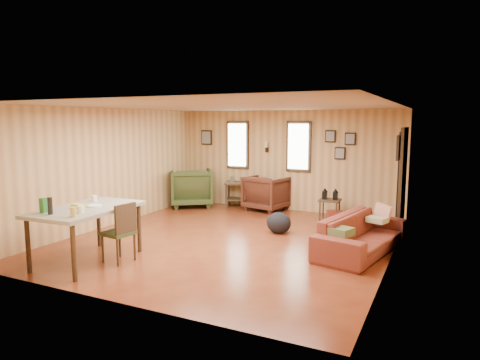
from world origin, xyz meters
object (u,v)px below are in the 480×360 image
object	(u,v)px
recliner_green	(191,186)
end_table	(237,190)
side_table	(330,198)
sofa	(362,228)
dining_table	(86,212)
recliner_brown	(267,191)

from	to	relation	value
recliner_green	end_table	size ratio (longest dim) A/B	1.36
side_table	sofa	bearing A→B (deg)	-63.25
end_table	recliner_green	bearing A→B (deg)	-157.80
side_table	dining_table	distance (m)	5.12
recliner_green	end_table	distance (m)	1.18
side_table	dining_table	world-z (taller)	dining_table
recliner_brown	end_table	world-z (taller)	recliner_brown
sofa	recliner_green	size ratio (longest dim) A/B	2.02
end_table	side_table	bearing A→B (deg)	-10.92
sofa	recliner_green	xyz separation A→B (m)	(-4.60, 2.10, 0.11)
recliner_green	side_table	world-z (taller)	recliner_green
sofa	recliner_brown	size ratio (longest dim) A/B	2.28
recliner_green	side_table	xyz separation A→B (m)	(3.55, -0.03, -0.04)
recliner_green	dining_table	distance (m)	4.50
recliner_brown	end_table	size ratio (longest dim) A/B	1.20
recliner_brown	recliner_green	bearing A→B (deg)	22.75
sofa	recliner_green	bearing A→B (deg)	77.46
sofa	side_table	xyz separation A→B (m)	(-1.04, 2.07, 0.07)
sofa	end_table	bearing A→B (deg)	66.07
recliner_green	side_table	distance (m)	3.56
recliner_brown	recliner_green	distance (m)	1.96
recliner_green	dining_table	xyz separation A→B (m)	(0.90, -4.40, 0.25)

